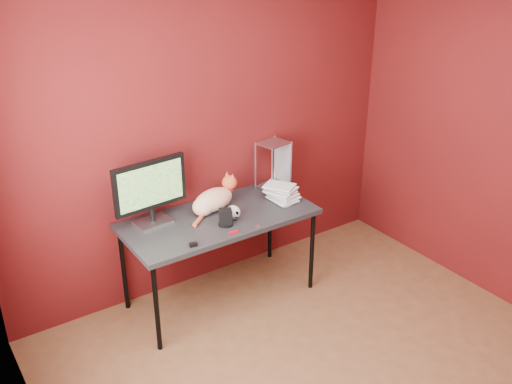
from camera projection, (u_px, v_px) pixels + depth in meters
room at (365, 193)px, 3.16m from camera, size 3.52×3.52×2.61m
desk at (219, 222)px, 4.43m from camera, size 1.50×0.70×0.75m
monitor at (150, 189)px, 4.19m from camera, size 0.58×0.21×0.50m
cat at (214, 200)px, 4.47m from camera, size 0.51×0.32×0.26m
skull_mug at (233, 212)px, 4.35m from camera, size 0.11×0.12×0.11m
speaker at (226, 218)px, 4.26m from camera, size 0.12×0.11×0.13m
book_stack at (276, 119)px, 4.33m from camera, size 0.27×0.29×1.42m
wire_rack at (273, 165)px, 4.83m from camera, size 0.27×0.24×0.41m
pocket_knife at (233, 232)px, 4.16m from camera, size 0.08×0.03×0.02m
black_gadget at (193, 245)px, 3.99m from camera, size 0.06×0.04×0.03m
washer at (258, 225)px, 4.28m from camera, size 0.05×0.05×0.00m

